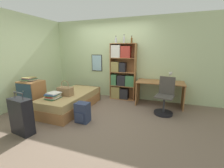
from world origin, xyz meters
The scene contains 17 objects.
ground_plane centered at (0.00, 0.00, 0.00)m, with size 14.00×14.00×0.00m, color #756051.
wall_back centered at (0.00, 1.50, 1.30)m, with size 10.00×0.09×2.60m.
wall_left centered at (-2.15, 0.00, 1.30)m, with size 0.06×10.00×2.60m.
bed centered at (-0.71, 0.02, 0.22)m, with size 0.92×1.91×0.44m.
handbag centered at (-0.71, -0.22, 0.56)m, with size 0.39×0.20×0.40m.
book_stack_on_bed centered at (-0.83, -0.53, 0.52)m, with size 0.34×0.37×0.15m.
suitcase centered at (-0.83, -1.42, 0.36)m, with size 0.50×0.29×0.84m.
dresser centered at (-1.60, -0.46, 0.41)m, with size 0.54×0.50×0.81m.
magazine_pile_on_dresser centered at (-1.65, -0.45, 0.86)m, with size 0.30×0.37×0.10m.
bookcase centered at (0.35, 1.31, 0.86)m, with size 0.82×0.29×1.81m.
bottle_green centered at (0.17, 1.29, 1.89)m, with size 0.07×0.07×0.22m.
bottle_brown centered at (0.41, 1.35, 1.91)m, with size 0.06×0.06×0.27m.
bottle_clear centered at (0.66, 1.33, 1.89)m, with size 0.06×0.06×0.22m.
desk centered at (1.58, 1.13, 0.51)m, with size 1.32×0.65×0.71m.
desk_lamp centered at (1.86, 1.11, 0.93)m, with size 0.19×0.14×0.35m.
desk_chair centered at (1.74, 0.52, 0.31)m, with size 0.50×0.50×0.94m.
backpack centered at (0.02, -0.60, 0.22)m, with size 0.30×0.26×0.45m.
Camera 1 is at (1.73, -3.33, 1.60)m, focal length 24.00 mm.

